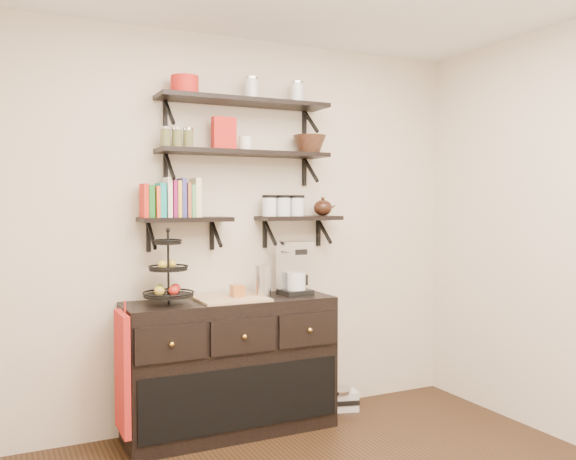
{
  "coord_description": "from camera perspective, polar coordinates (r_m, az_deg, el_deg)",
  "views": [
    {
      "loc": [
        -1.56,
        -2.28,
        1.55
      ],
      "look_at": [
        0.1,
        1.15,
        1.37
      ],
      "focal_mm": 38.0,
      "sensor_mm": 36.0,
      "label": 1
    }
  ],
  "objects": [
    {
      "name": "glass_canisters",
      "position": [
        4.33,
        -0.42,
        2.17
      ],
      "size": [
        0.32,
        0.1,
        0.13
      ],
      "color": "silver",
      "rests_on": "shelf_low_right"
    },
    {
      "name": "fruit_stand",
      "position": [
        3.96,
        -11.1,
        -4.52
      ],
      "size": [
        0.31,
        0.31,
        0.46
      ],
      "rotation": [
        0.0,
        0.0,
        -0.34
      ],
      "color": "black",
      "rests_on": "sideboard"
    },
    {
      "name": "candle",
      "position": [
        4.11,
        -4.76,
        -5.68
      ],
      "size": [
        0.08,
        0.08,
        0.08
      ],
      "primitive_type": "cube",
      "color": "#AB5D27",
      "rests_on": "sideboard"
    },
    {
      "name": "thermal_carafe",
      "position": [
        4.15,
        -2.37,
        -4.84
      ],
      "size": [
        0.11,
        0.11,
        0.22
      ],
      "primitive_type": "cylinder",
      "color": "silver",
      "rests_on": "sideboard"
    },
    {
      "name": "ramekins",
      "position": [
        4.22,
        -4.02,
        8.04
      ],
      "size": [
        0.09,
        0.09,
        0.1
      ],
      "primitive_type": "cylinder",
      "color": "white",
      "rests_on": "shelf_mid"
    },
    {
      "name": "apron",
      "position": [
        3.9,
        -15.24,
        -12.77
      ],
      "size": [
        0.04,
        0.31,
        0.73
      ],
      "primitive_type": "cube",
      "color": "maroon",
      "rests_on": "sideboard"
    },
    {
      "name": "red_pot",
      "position": [
        4.13,
        -9.64,
        13.2
      ],
      "size": [
        0.18,
        0.18,
        0.12
      ],
      "primitive_type": "cylinder",
      "color": "red",
      "rests_on": "shelf_top"
    },
    {
      "name": "cookbooks",
      "position": [
        4.06,
        -10.52,
        2.81
      ],
      "size": [
        0.4,
        0.15,
        0.26
      ],
      "color": "red",
      "rests_on": "shelf_low_left"
    },
    {
      "name": "walnut_bowl",
      "position": [
        4.43,
        2.02,
        8.01
      ],
      "size": [
        0.24,
        0.24,
        0.13
      ],
      "primitive_type": null,
      "color": "black",
      "rests_on": "shelf_mid"
    },
    {
      "name": "recipe_box",
      "position": [
        4.17,
        -6.02,
        8.95
      ],
      "size": [
        0.16,
        0.07,
        0.22
      ],
      "primitive_type": "cube",
      "rotation": [
        0.0,
        0.0,
        0.04
      ],
      "color": "red",
      "rests_on": "shelf_mid"
    },
    {
      "name": "coffee_maker",
      "position": [
        4.29,
        0.52,
        -3.66
      ],
      "size": [
        0.22,
        0.21,
        0.38
      ],
      "rotation": [
        0.0,
        0.0,
        0.06
      ],
      "color": "black",
      "rests_on": "sideboard"
    },
    {
      "name": "shelf_mid",
      "position": [
        4.22,
        -4.07,
        7.14
      ],
      "size": [
        1.2,
        0.27,
        0.23
      ],
      "color": "black",
      "rests_on": "back_wall"
    },
    {
      "name": "shelf_top",
      "position": [
        4.26,
        -4.09,
        11.84
      ],
      "size": [
        1.2,
        0.27,
        0.23
      ],
      "color": "black",
      "rests_on": "back_wall"
    },
    {
      "name": "shelf_low_right",
      "position": [
        4.39,
        0.98,
        1.03
      ],
      "size": [
        0.6,
        0.25,
        0.23
      ],
      "color": "black",
      "rests_on": "back_wall"
    },
    {
      "name": "back_wall",
      "position": [
        4.33,
        -4.69,
        -0.03
      ],
      "size": [
        3.5,
        0.02,
        2.7
      ],
      "primitive_type": "cube",
      "color": "beige",
      "rests_on": "ground"
    },
    {
      "name": "radio",
      "position": [
        4.72,
        4.83,
        -15.54
      ],
      "size": [
        0.3,
        0.22,
        0.16
      ],
      "rotation": [
        0.0,
        0.0,
        -0.28
      ],
      "color": "silver",
      "rests_on": "floor"
    },
    {
      "name": "sideboard",
      "position": [
        4.2,
        -5.4,
        -12.54
      ],
      "size": [
        1.4,
        0.5,
        0.92
      ],
      "color": "black",
      "rests_on": "floor"
    },
    {
      "name": "shelf_low_left",
      "position": [
        4.08,
        -9.61,
        0.88
      ],
      "size": [
        0.6,
        0.25,
        0.23
      ],
      "color": "black",
      "rests_on": "back_wall"
    },
    {
      "name": "teapot",
      "position": [
        4.48,
        3.28,
        2.22
      ],
      "size": [
        0.2,
        0.16,
        0.14
      ],
      "primitive_type": null,
      "rotation": [
        0.0,
        0.0,
        -0.14
      ],
      "color": "black",
      "rests_on": "shelf_low_right"
    }
  ]
}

